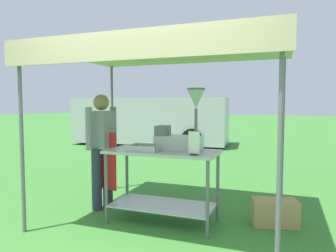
{
  "coord_description": "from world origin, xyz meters",
  "views": [
    {
      "loc": [
        1.36,
        -2.47,
        1.48
      ],
      "look_at": [
        -0.06,
        1.32,
        1.19
      ],
      "focal_mm": 33.75,
      "sensor_mm": 36.0,
      "label": 1
    }
  ],
  "objects_px": {
    "stall_canopy": "(165,55)",
    "supply_crate": "(275,212)",
    "donut_cart": "(162,171)",
    "donut_tray": "(146,149)",
    "donut_fryer": "(181,131)",
    "vendor": "(102,145)",
    "van_silver": "(151,120)",
    "menu_sign": "(194,145)"
  },
  "relations": [
    {
      "from": "stall_canopy",
      "to": "supply_crate",
      "type": "distance_m",
      "value": 2.36
    },
    {
      "from": "supply_crate",
      "to": "donut_cart",
      "type": "bearing_deg",
      "value": -163.1
    },
    {
      "from": "donut_tray",
      "to": "stall_canopy",
      "type": "bearing_deg",
      "value": 48.63
    },
    {
      "from": "donut_fryer",
      "to": "supply_crate",
      "type": "xyz_separation_m",
      "value": [
        1.1,
        0.33,
        -0.99
      ]
    },
    {
      "from": "donut_tray",
      "to": "vendor",
      "type": "bearing_deg",
      "value": 159.55
    },
    {
      "from": "donut_tray",
      "to": "vendor",
      "type": "xyz_separation_m",
      "value": [
        -0.81,
        0.3,
        -0.03
      ]
    },
    {
      "from": "stall_canopy",
      "to": "vendor",
      "type": "distance_m",
      "value": 1.54
    },
    {
      "from": "donut_tray",
      "to": "van_silver",
      "type": "distance_m",
      "value": 7.71
    },
    {
      "from": "donut_fryer",
      "to": "van_silver",
      "type": "relative_size",
      "value": 0.13
    },
    {
      "from": "donut_cart",
      "to": "van_silver",
      "type": "relative_size",
      "value": 0.24
    },
    {
      "from": "supply_crate",
      "to": "van_silver",
      "type": "relative_size",
      "value": 0.1
    },
    {
      "from": "stall_canopy",
      "to": "vendor",
      "type": "relative_size",
      "value": 1.84
    },
    {
      "from": "stall_canopy",
      "to": "donut_tray",
      "type": "xyz_separation_m",
      "value": [
        -0.18,
        -0.2,
        -1.16
      ]
    },
    {
      "from": "donut_fryer",
      "to": "supply_crate",
      "type": "height_order",
      "value": "donut_fryer"
    },
    {
      "from": "stall_canopy",
      "to": "donut_fryer",
      "type": "height_order",
      "value": "stall_canopy"
    },
    {
      "from": "menu_sign",
      "to": "vendor",
      "type": "distance_m",
      "value": 1.52
    },
    {
      "from": "donut_tray",
      "to": "vendor",
      "type": "height_order",
      "value": "vendor"
    },
    {
      "from": "menu_sign",
      "to": "van_silver",
      "type": "distance_m",
      "value": 8.1
    },
    {
      "from": "stall_canopy",
      "to": "donut_fryer",
      "type": "distance_m",
      "value": 0.97
    },
    {
      "from": "menu_sign",
      "to": "donut_fryer",
      "type": "bearing_deg",
      "value": 129.71
    },
    {
      "from": "menu_sign",
      "to": "vendor",
      "type": "relative_size",
      "value": 0.17
    },
    {
      "from": "donut_cart",
      "to": "menu_sign",
      "type": "bearing_deg",
      "value": -25.69
    },
    {
      "from": "donut_tray",
      "to": "van_silver",
      "type": "bearing_deg",
      "value": 113.02
    },
    {
      "from": "donut_cart",
      "to": "donut_fryer",
      "type": "bearing_deg",
      "value": 16.7
    },
    {
      "from": "menu_sign",
      "to": "vendor",
      "type": "height_order",
      "value": "vendor"
    },
    {
      "from": "donut_tray",
      "to": "supply_crate",
      "type": "height_order",
      "value": "donut_tray"
    },
    {
      "from": "donut_cart",
      "to": "supply_crate",
      "type": "bearing_deg",
      "value": 16.9
    },
    {
      "from": "donut_tray",
      "to": "donut_fryer",
      "type": "relative_size",
      "value": 0.51
    },
    {
      "from": "stall_canopy",
      "to": "donut_cart",
      "type": "bearing_deg",
      "value": -90.0
    },
    {
      "from": "donut_cart",
      "to": "menu_sign",
      "type": "distance_m",
      "value": 0.64
    },
    {
      "from": "vendor",
      "to": "van_silver",
      "type": "bearing_deg",
      "value": 107.99
    },
    {
      "from": "van_silver",
      "to": "donut_tray",
      "type": "bearing_deg",
      "value": -66.98
    },
    {
      "from": "vendor",
      "to": "van_silver",
      "type": "relative_size",
      "value": 0.29
    },
    {
      "from": "donut_cart",
      "to": "donut_tray",
      "type": "bearing_deg",
      "value": -149.68
    },
    {
      "from": "menu_sign",
      "to": "van_silver",
      "type": "xyz_separation_m",
      "value": [
        -3.66,
        7.22,
        -0.14
      ]
    },
    {
      "from": "vendor",
      "to": "donut_cart",
      "type": "bearing_deg",
      "value": -11.3
    },
    {
      "from": "donut_tray",
      "to": "van_silver",
      "type": "relative_size",
      "value": 0.07
    },
    {
      "from": "vendor",
      "to": "van_silver",
      "type": "height_order",
      "value": "van_silver"
    },
    {
      "from": "supply_crate",
      "to": "van_silver",
      "type": "xyz_separation_m",
      "value": [
        -4.52,
        6.59,
        0.72
      ]
    },
    {
      "from": "van_silver",
      "to": "donut_fryer",
      "type": "bearing_deg",
      "value": -63.72
    },
    {
      "from": "donut_tray",
      "to": "supply_crate",
      "type": "distance_m",
      "value": 1.76
    },
    {
      "from": "donut_cart",
      "to": "van_silver",
      "type": "height_order",
      "value": "van_silver"
    }
  ]
}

